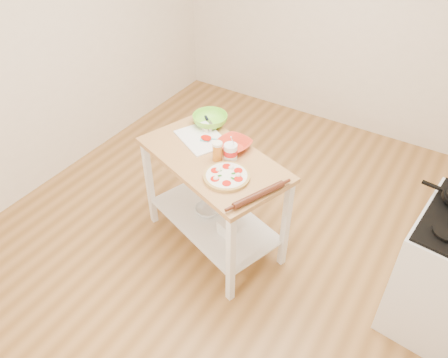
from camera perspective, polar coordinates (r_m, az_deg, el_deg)
room_shell at (r=3.07m, az=1.98°, el=10.59°), size 4.04×4.54×2.74m
prep_island at (r=3.40m, az=-1.38°, el=-0.53°), size 1.31×0.98×0.90m
pizza at (r=3.04m, az=0.34°, el=0.40°), size 0.33×0.33×0.05m
cutting_board at (r=3.45m, az=-2.88°, el=5.43°), size 0.49×0.45×0.04m
spatula at (r=3.41m, az=-1.97°, el=5.19°), size 0.14×0.10×0.01m
knife at (r=3.65m, az=-2.13°, el=7.76°), size 0.23×0.18×0.01m
orange_bowl at (r=3.32m, az=1.31°, el=4.49°), size 0.28×0.28×0.06m
green_bowl at (r=3.60m, az=-1.83°, el=7.74°), size 0.32×0.32×0.09m
beer_pint at (r=3.17m, az=-0.87°, el=3.65°), size 0.08×0.08×0.15m
yogurt_tub at (r=3.19m, az=0.86°, el=3.58°), size 0.10×0.10×0.22m
rolling_pin at (r=2.89m, az=4.56°, el=-2.09°), size 0.21×0.39×0.05m
shelf_glass_bowl at (r=3.69m, az=-2.17°, el=-4.10°), size 0.21×0.21×0.06m
shelf_bin at (r=3.50m, az=0.39°, el=-6.38°), size 0.15×0.15×0.12m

